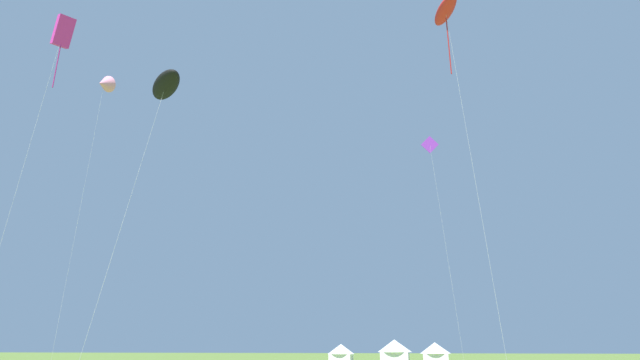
# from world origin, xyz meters

# --- Properties ---
(kite_magenta_box) EXTENTS (2.45, 3.49, 27.61)m
(kite_magenta_box) POSITION_xyz_m (-19.65, 24.35, 26.20)
(kite_magenta_box) COLOR #E02DA3
(kite_magenta_box) RESTS_ON ground
(kite_red_parafoil) EXTENTS (2.87, 4.14, 28.34)m
(kite_red_parafoil) POSITION_xyz_m (10.75, 30.09, 27.73)
(kite_red_parafoil) COLOR red
(kite_red_parafoil) RESTS_ON ground
(kite_pink_delta) EXTENTS (2.15, 2.89, 33.21)m
(kite_pink_delta) POSITION_xyz_m (-28.43, 41.37, 31.94)
(kite_pink_delta) COLOR pink
(kite_pink_delta) RESTS_ON ground
(kite_black_parafoil) EXTENTS (4.29, 4.15, 19.16)m
(kite_black_parafoil) POSITION_xyz_m (-8.26, 21.57, 18.48)
(kite_black_parafoil) COLOR black
(kite_black_parafoil) RESTS_ON ground
(kite_purple_diamond) EXTENTS (2.73, 0.94, 24.96)m
(kite_purple_diamond) POSITION_xyz_m (9.23, 49.06, 23.39)
(kite_purple_diamond) COLOR purple
(kite_purple_diamond) RESTS_ON ground
(festival_tent_right) EXTENTS (3.80, 3.80, 2.47)m
(festival_tent_right) POSITION_xyz_m (-4.66, 68.26, 1.37)
(festival_tent_right) COLOR white
(festival_tent_right) RESTS_ON ground
(festival_tent_center) EXTENTS (4.71, 4.71, 3.06)m
(festival_tent_center) POSITION_xyz_m (2.86, 68.26, 1.69)
(festival_tent_center) COLOR white
(festival_tent_center) RESTS_ON ground
(festival_tent_left) EXTENTS (4.11, 4.11, 2.67)m
(festival_tent_left) POSITION_xyz_m (8.32, 68.26, 1.48)
(festival_tent_left) COLOR white
(festival_tent_left) RESTS_ON ground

